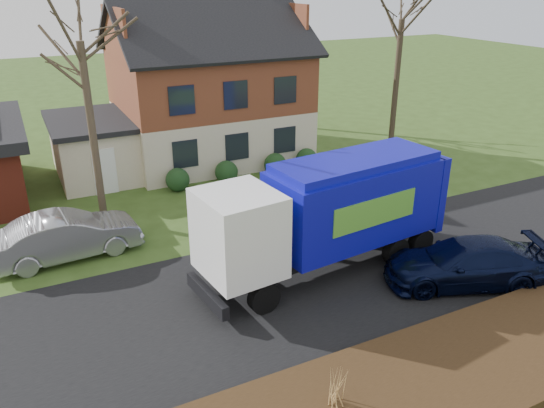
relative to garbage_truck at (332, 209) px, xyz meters
name	(u,v)px	position (x,y,z in m)	size (l,w,h in m)	color
ground	(305,284)	(-1.24, -0.56, -2.16)	(120.00, 120.00, 0.00)	#314918
road	(305,284)	(-1.24, -0.56, -2.15)	(80.00, 7.00, 0.02)	black
mulch_verge	(416,386)	(-1.24, -5.86, -2.01)	(80.00, 3.50, 0.30)	black
main_house	(199,82)	(0.24, 13.35, 1.86)	(12.95, 8.95, 9.26)	beige
garbage_truck	(332,209)	(0.00, 0.00, 0.00)	(8.96, 3.30, 3.75)	black
silver_sedan	(67,236)	(-7.72, 4.73, -1.36)	(1.70, 4.88, 1.61)	#96989D
navy_wagon	(465,263)	(3.33, -2.70, -1.43)	(2.04, 5.03, 1.46)	black
tree_front_west	(76,10)	(-6.12, 7.18, 5.84)	(3.27, 3.27, 9.71)	#47392A
grass_clump_mid	(338,389)	(-3.36, -5.68, -1.38)	(0.35, 0.29, 0.97)	tan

